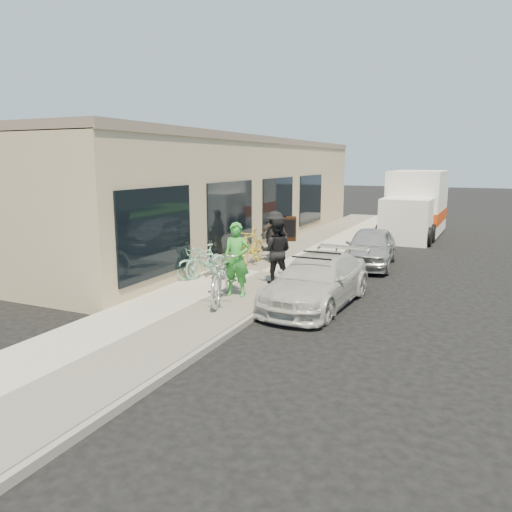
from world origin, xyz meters
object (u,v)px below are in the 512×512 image
(cruiser_bike_b, at_px, (203,262))
(sedan_silver, at_px, (370,247))
(woman_rider, at_px, (236,259))
(cruiser_bike_a, at_px, (205,261))
(man_standing, at_px, (276,251))
(bystander_a, at_px, (275,237))
(sandwich_board, at_px, (289,229))
(sedan_white, at_px, (317,281))
(moving_truck, at_px, (415,207))
(bike_rack, at_px, (239,251))
(cruiser_bike_c, at_px, (251,247))
(tandem_bike, at_px, (223,275))
(bystander_b, at_px, (274,235))

(cruiser_bike_b, bearing_deg, sedan_silver, 73.74)
(woman_rider, distance_m, cruiser_bike_a, 2.26)
(man_standing, height_order, bystander_a, man_standing)
(sandwich_board, relative_size, sedan_white, 0.24)
(sedan_white, bearing_deg, cruiser_bike_b, 170.97)
(sedan_white, bearing_deg, man_standing, 148.95)
(man_standing, relative_size, cruiser_bike_b, 1.02)
(moving_truck, xyz_separation_m, cruiser_bike_b, (-4.15, -11.76, -0.70))
(sandwich_board, bearing_deg, sedan_white, -87.12)
(sandwich_board, xyz_separation_m, bystander_a, (1.20, -4.35, 0.32))
(bike_rack, height_order, bystander_a, bystander_a)
(sandwich_board, bearing_deg, sedan_silver, -58.35)
(cruiser_bike_a, xyz_separation_m, cruiser_bike_c, (0.45, 2.07, 0.11))
(moving_truck, bearing_deg, cruiser_bike_c, -109.84)
(tandem_bike, xyz_separation_m, man_standing, (0.50, 2.01, 0.26))
(man_standing, xyz_separation_m, cruiser_bike_b, (-2.12, -0.19, -0.42))
(bike_rack, distance_m, sedan_silver, 4.27)
(tandem_bike, bearing_deg, sandwich_board, 83.96)
(cruiser_bike_a, xyz_separation_m, cruiser_bike_b, (-0.01, -0.09, -0.01))
(cruiser_bike_b, bearing_deg, moving_truck, 96.15)
(sedan_white, height_order, sedan_silver, sedan_silver)
(sandwich_board, distance_m, bystander_b, 3.73)
(man_standing, relative_size, cruiser_bike_c, 0.92)
(sedan_white, distance_m, woman_rider, 1.96)
(sandwich_board, height_order, cruiser_bike_b, sandwich_board)
(bystander_b, bearing_deg, woman_rider, -114.74)
(bystander_a, bearing_deg, cruiser_bike_a, 102.10)
(sedan_white, bearing_deg, cruiser_bike_c, 139.86)
(bike_rack, relative_size, bystander_a, 0.48)
(moving_truck, relative_size, cruiser_bike_a, 3.97)
(sedan_silver, height_order, bystander_a, bystander_a)
(sedan_white, xyz_separation_m, man_standing, (-1.43, 0.99, 0.42))
(tandem_bike, bearing_deg, man_standing, 58.87)
(cruiser_bike_a, relative_size, bystander_b, 0.98)
(sedan_white, bearing_deg, bystander_b, 127.70)
(cruiser_bike_c, bearing_deg, bystander_a, 37.39)
(cruiser_bike_b, bearing_deg, sedan_white, 12.90)
(sandwich_board, xyz_separation_m, cruiser_bike_a, (0.13, -6.91, -0.05))
(sandwich_board, bearing_deg, cruiser_bike_c, -105.47)
(bike_rack, height_order, sedan_silver, sedan_silver)
(man_standing, xyz_separation_m, bystander_b, (-1.39, 3.18, -0.09))
(sedan_white, relative_size, woman_rider, 2.33)
(tandem_bike, bearing_deg, sedan_silver, 53.21)
(bike_rack, bearing_deg, man_standing, -39.76)
(man_standing, bearing_deg, cruiser_bike_a, -11.63)
(cruiser_bike_b, distance_m, bystander_b, 3.47)
(woman_rider, bearing_deg, bystander_b, 91.67)
(sedan_silver, height_order, cruiser_bike_c, cruiser_bike_c)
(moving_truck, xyz_separation_m, bystander_a, (-3.08, -9.11, -0.32))
(bystander_a, relative_size, bystander_b, 1.07)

